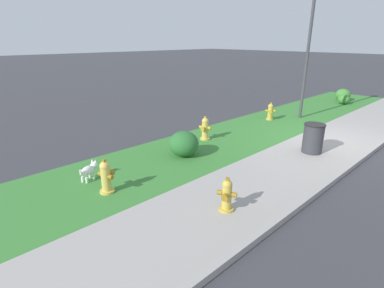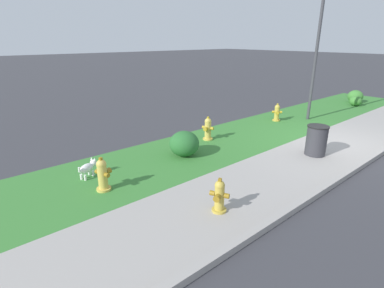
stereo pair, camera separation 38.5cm
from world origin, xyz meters
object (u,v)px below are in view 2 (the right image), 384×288
(street_lamp, at_px, (319,34))
(shrub_bush_far_verge, at_px, (356,101))
(small_white_dog, at_px, (88,168))
(shrub_bush_mid_verge, at_px, (355,96))
(fire_hydrant_by_grass_verge, at_px, (219,196))
(trash_bin, at_px, (316,140))
(fire_hydrant_near_corner, at_px, (103,175))
(fire_hydrant_across_street, at_px, (277,113))
(shrub_bush_near_lamp, at_px, (184,144))
(fire_hydrant_at_driveway, at_px, (208,129))

(street_lamp, bearing_deg, shrub_bush_far_verge, -2.45)
(small_white_dog, bearing_deg, shrub_bush_mid_verge, -29.45)
(fire_hydrant_by_grass_verge, relative_size, trash_bin, 0.81)
(street_lamp, relative_size, trash_bin, 5.78)
(fire_hydrant_near_corner, distance_m, shrub_bush_far_verge, 12.29)
(small_white_dog, xyz_separation_m, shrub_bush_mid_verge, (13.07, -0.39, 0.07))
(trash_bin, relative_size, shrub_bush_mid_verge, 1.16)
(fire_hydrant_across_street, relative_size, shrub_bush_near_lamp, 0.84)
(fire_hydrant_across_street, relative_size, small_white_dog, 1.29)
(shrub_bush_near_lamp, bearing_deg, trash_bin, -39.89)
(fire_hydrant_across_street, xyz_separation_m, trash_bin, (-2.18, -2.69, 0.09))
(street_lamp, xyz_separation_m, shrub_bush_mid_verge, (4.67, 0.18, -2.76))
(fire_hydrant_by_grass_verge, relative_size, small_white_dog, 1.28)
(trash_bin, xyz_separation_m, shrub_bush_far_verge, (7.19, 1.88, -0.18))
(small_white_dog, bearing_deg, fire_hydrant_near_corner, -118.50)
(fire_hydrant_at_driveway, bearing_deg, fire_hydrant_across_street, -109.45)
(small_white_dog, relative_size, shrub_bush_mid_verge, 0.74)
(fire_hydrant_by_grass_verge, bearing_deg, fire_hydrant_near_corner, 3.04)
(fire_hydrant_across_street, bearing_deg, small_white_dog, 52.71)
(fire_hydrant_across_street, relative_size, shrub_bush_far_verge, 1.25)
(small_white_dog, distance_m, shrub_bush_far_verge, 12.30)
(small_white_dog, bearing_deg, shrub_bush_near_lamp, -37.04)
(fire_hydrant_by_grass_verge, xyz_separation_m, shrub_bush_near_lamp, (1.25, 2.50, 0.02))
(fire_hydrant_near_corner, xyz_separation_m, trash_bin, (5.10, -1.82, 0.06))
(street_lamp, distance_m, shrub_bush_near_lamp, 6.56)
(fire_hydrant_across_street, bearing_deg, fire_hydrant_near_corner, 58.95)
(fire_hydrant_across_street, relative_size, trash_bin, 0.82)
(small_white_dog, height_order, street_lamp, street_lamp)
(fire_hydrant_across_street, height_order, small_white_dog, fire_hydrant_across_street)
(fire_hydrant_at_driveway, height_order, street_lamp, street_lamp)
(fire_hydrant_near_corner, xyz_separation_m, shrub_bush_far_verge, (12.29, 0.06, -0.12))
(fire_hydrant_across_street, distance_m, trash_bin, 3.46)
(small_white_dog, relative_size, trash_bin, 0.64)
(fire_hydrant_at_driveway, xyz_separation_m, fire_hydrant_by_grass_verge, (-2.62, -3.05, -0.04))
(street_lamp, bearing_deg, trash_bin, -148.28)
(small_white_dog, height_order, trash_bin, trash_bin)
(small_white_dog, height_order, shrub_bush_near_lamp, shrub_bush_near_lamp)
(fire_hydrant_across_street, xyz_separation_m, small_white_dog, (-7.27, -0.07, -0.09))
(shrub_bush_mid_verge, bearing_deg, shrub_bush_near_lamp, -179.94)
(fire_hydrant_across_street, bearing_deg, shrub_bush_near_lamp, 57.69)
(trash_bin, xyz_separation_m, shrub_bush_mid_verge, (7.98, 2.23, -0.11))
(small_white_dog, bearing_deg, fire_hydrant_by_grass_verge, -95.52)
(small_white_dog, bearing_deg, fire_hydrant_across_street, -27.19)
(small_white_dog, distance_m, shrub_bush_near_lamp, 2.47)
(fire_hydrant_at_driveway, distance_m, fire_hydrant_across_street, 3.47)
(street_lamp, bearing_deg, fire_hydrant_by_grass_verge, -162.12)
(trash_bin, height_order, shrub_bush_mid_verge, trash_bin)
(fire_hydrant_by_grass_verge, bearing_deg, fire_hydrant_at_driveway, -67.32)
(fire_hydrant_by_grass_verge, distance_m, shrub_bush_far_verge, 11.30)
(fire_hydrant_at_driveway, bearing_deg, shrub_bush_near_lamp, 93.69)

